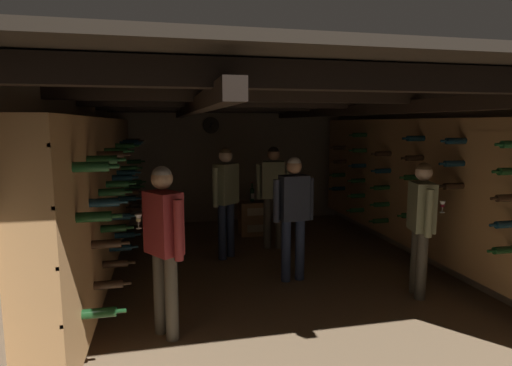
{
  "coord_description": "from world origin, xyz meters",
  "views": [
    {
      "loc": [
        -1.37,
        -5.12,
        1.99
      ],
      "look_at": [
        -0.22,
        -0.02,
        1.24
      ],
      "focal_mm": 29.23,
      "sensor_mm": 36.0,
      "label": 1
    }
  ],
  "objects_px": {
    "display_bottle": "(252,194)",
    "person_guest_near_right": "(421,217)",
    "person_host_center": "(294,208)",
    "person_guest_far_right": "(273,188)",
    "wine_crate_stack": "(254,218)",
    "person_guest_near_left": "(164,236)",
    "person_guest_rear_center": "(226,192)"
  },
  "relations": [
    {
      "from": "display_bottle",
      "to": "person_guest_rear_center",
      "type": "xyz_separation_m",
      "value": [
        -0.66,
        -1.24,
        0.26
      ]
    },
    {
      "from": "person_guest_near_left",
      "to": "display_bottle",
      "type": "bearing_deg",
      "value": 65.41
    },
    {
      "from": "person_guest_near_left",
      "to": "person_guest_near_right",
      "type": "bearing_deg",
      "value": 6.21
    },
    {
      "from": "person_guest_near_right",
      "to": "display_bottle",
      "type": "bearing_deg",
      "value": 112.81
    },
    {
      "from": "person_guest_far_right",
      "to": "person_guest_near_right",
      "type": "xyz_separation_m",
      "value": [
        1.15,
        -2.18,
        -0.05
      ]
    },
    {
      "from": "person_guest_far_right",
      "to": "person_guest_near_right",
      "type": "bearing_deg",
      "value": -62.13
    },
    {
      "from": "person_host_center",
      "to": "person_guest_far_right",
      "type": "xyz_separation_m",
      "value": [
        0.12,
        1.4,
        0.04
      ]
    },
    {
      "from": "person_guest_far_right",
      "to": "person_guest_rear_center",
      "type": "bearing_deg",
      "value": -157.9
    },
    {
      "from": "wine_crate_stack",
      "to": "person_host_center",
      "type": "bearing_deg",
      "value": -89.83
    },
    {
      "from": "display_bottle",
      "to": "person_guest_near_left",
      "type": "height_order",
      "value": "person_guest_near_left"
    },
    {
      "from": "person_host_center",
      "to": "person_guest_far_right",
      "type": "height_order",
      "value": "person_guest_far_right"
    },
    {
      "from": "display_bottle",
      "to": "person_guest_near_right",
      "type": "height_order",
      "value": "person_guest_near_right"
    },
    {
      "from": "display_bottle",
      "to": "person_guest_near_left",
      "type": "relative_size",
      "value": 0.22
    },
    {
      "from": "display_bottle",
      "to": "person_guest_rear_center",
      "type": "bearing_deg",
      "value": -117.94
    },
    {
      "from": "person_guest_far_right",
      "to": "person_guest_near_right",
      "type": "distance_m",
      "value": 2.47
    },
    {
      "from": "person_host_center",
      "to": "person_guest_near_right",
      "type": "distance_m",
      "value": 1.49
    },
    {
      "from": "person_host_center",
      "to": "person_guest_far_right",
      "type": "bearing_deg",
      "value": 85.31
    },
    {
      "from": "wine_crate_stack",
      "to": "person_guest_near_left",
      "type": "relative_size",
      "value": 0.37
    },
    {
      "from": "person_host_center",
      "to": "person_guest_near_right",
      "type": "height_order",
      "value": "person_host_center"
    },
    {
      "from": "person_host_center",
      "to": "person_guest_rear_center",
      "type": "xyz_separation_m",
      "value": [
        -0.69,
        1.08,
        0.05
      ]
    },
    {
      "from": "person_host_center",
      "to": "person_guest_far_right",
      "type": "relative_size",
      "value": 0.97
    },
    {
      "from": "wine_crate_stack",
      "to": "person_host_center",
      "type": "height_order",
      "value": "person_host_center"
    },
    {
      "from": "person_host_center",
      "to": "person_guest_near_left",
      "type": "relative_size",
      "value": 0.98
    },
    {
      "from": "person_guest_rear_center",
      "to": "person_guest_near_left",
      "type": "xyz_separation_m",
      "value": [
        -0.9,
        -2.17,
        -0.02
      ]
    },
    {
      "from": "wine_crate_stack",
      "to": "person_host_center",
      "type": "distance_m",
      "value": 2.36
    },
    {
      "from": "person_guest_rear_center",
      "to": "person_guest_near_left",
      "type": "bearing_deg",
      "value": -112.59
    },
    {
      "from": "person_host_center",
      "to": "person_guest_far_right",
      "type": "distance_m",
      "value": 1.41
    },
    {
      "from": "wine_crate_stack",
      "to": "person_guest_near_right",
      "type": "distance_m",
      "value": 3.37
    },
    {
      "from": "wine_crate_stack",
      "to": "person_guest_far_right",
      "type": "distance_m",
      "value": 1.11
    },
    {
      "from": "person_guest_rear_center",
      "to": "person_host_center",
      "type": "bearing_deg",
      "value": -57.35
    },
    {
      "from": "display_bottle",
      "to": "person_guest_far_right",
      "type": "relative_size",
      "value": 0.21
    },
    {
      "from": "person_guest_far_right",
      "to": "person_guest_rear_center",
      "type": "relative_size",
      "value": 0.99
    }
  ]
}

